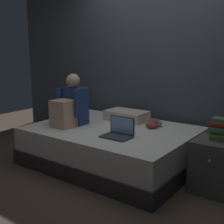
{
  "coord_description": "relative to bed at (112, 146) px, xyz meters",
  "views": [
    {
      "loc": [
        1.91,
        -2.56,
        1.4
      ],
      "look_at": [
        -0.05,
        0.1,
        0.72
      ],
      "focal_mm": 47.22,
      "sensor_mm": 36.0,
      "label": 1
    }
  ],
  "objects": [
    {
      "name": "nightstand",
      "position": [
        1.3,
        0.01,
        0.04
      ],
      "size": [
        0.44,
        0.46,
        0.54
      ],
      "color": "#474442",
      "rests_on": "ground_plane"
    },
    {
      "name": "ground_plane",
      "position": [
        0.2,
        -0.3,
        -0.23
      ],
      "size": [
        8.0,
        8.0,
        0.0
      ],
      "primitive_type": "plane",
      "color": "#47382D"
    },
    {
      "name": "wall_back",
      "position": [
        0.2,
        0.9,
        1.12
      ],
      "size": [
        5.6,
        0.1,
        2.7
      ],
      "primitive_type": "cube",
      "color": "#424751",
      "rests_on": "ground_plane"
    },
    {
      "name": "pillow",
      "position": [
        -0.08,
        0.45,
        0.3
      ],
      "size": [
        0.56,
        0.36,
        0.13
      ],
      "primitive_type": "cube",
      "color": "beige",
      "rests_on": "bed"
    },
    {
      "name": "bed",
      "position": [
        0.0,
        0.0,
        0.0
      ],
      "size": [
        2.0,
        1.5,
        0.47
      ],
      "color": "#332D2B",
      "rests_on": "ground_plane"
    },
    {
      "name": "person_sitting",
      "position": [
        -0.51,
        -0.2,
        0.49
      ],
      "size": [
        0.39,
        0.44,
        0.66
      ],
      "color": "navy",
      "rests_on": "bed"
    },
    {
      "name": "clothes_pile",
      "position": [
        0.4,
        0.35,
        0.28
      ],
      "size": [
        0.19,
        0.26,
        0.1
      ],
      "color": "#8E3D47",
      "rests_on": "bed"
    },
    {
      "name": "laptop",
      "position": [
        0.3,
        -0.28,
        0.29
      ],
      "size": [
        0.32,
        0.23,
        0.22
      ],
      "color": "#333842",
      "rests_on": "bed"
    },
    {
      "name": "book_stack",
      "position": [
        1.32,
        0.04,
        0.41
      ],
      "size": [
        0.23,
        0.18,
        0.22
      ],
      "color": "#387042",
      "rests_on": "nightstand"
    }
  ]
}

